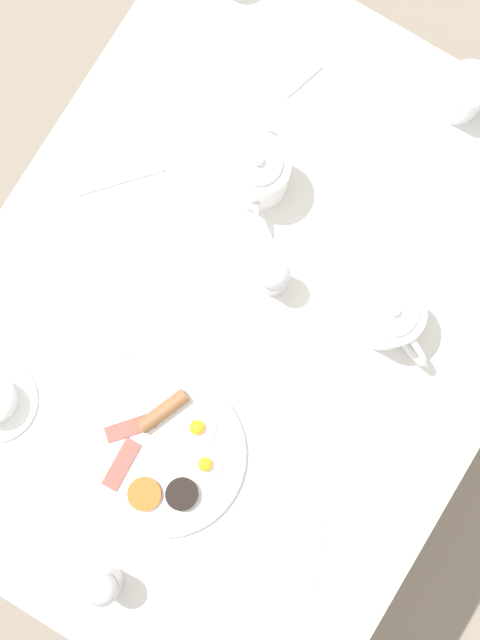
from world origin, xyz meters
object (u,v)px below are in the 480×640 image
object	(u,v)px
napkin_folded	(279,56)
fork_spare	(102,316)
pepper_grinder	(105,587)
salt_grinder	(274,277)
teapot_near	(389,317)
teapot_far	(258,171)
fork_by_plate	(121,180)
spoon_for_tea	(315,555)
water_glass_short	(464,93)
breakfast_plate	(165,454)

from	to	relation	value
napkin_folded	fork_spare	size ratio (longest dim) A/B	0.95
pepper_grinder	salt_grinder	world-z (taller)	same
teapot_near	teapot_far	size ratio (longest dim) A/B	1.04
fork_by_plate	spoon_for_tea	distance (m)	0.74
pepper_grinder	fork_spare	size ratio (longest dim) A/B	0.68
teapot_near	water_glass_short	bearing A→B (deg)	-55.26
teapot_near	fork_spare	distance (m)	0.50
teapot_near	teapot_far	bearing A→B (deg)	5.28
napkin_folded	spoon_for_tea	distance (m)	0.89
teapot_far	water_glass_short	distance (m)	0.39
salt_grinder	napkin_folded	world-z (taller)	salt_grinder
water_glass_short	salt_grinder	distance (m)	0.47
salt_grinder	fork_by_plate	bearing A→B (deg)	-2.85
salt_grinder	spoon_for_tea	xyz separation A→B (m)	(-0.30, 0.37, -0.06)
pepper_grinder	fork_spare	bearing A→B (deg)	-56.13
teapot_far	pepper_grinder	xyz separation A→B (m)	(-0.15, 0.73, 0.00)
pepper_grinder	fork_by_plate	bearing A→B (deg)	-59.46
fork_spare	spoon_for_tea	bearing A→B (deg)	163.36
salt_grinder	fork_by_plate	size ratio (longest dim) A/B	0.85
pepper_grinder	salt_grinder	distance (m)	0.59
fork_by_plate	fork_spare	xyz separation A→B (m)	(-0.10, 0.23, 0.00)
pepper_grinder	salt_grinder	size ratio (longest dim) A/B	1.00
salt_grinder	fork_spare	xyz separation A→B (m)	(0.23, 0.21, -0.06)
teapot_far	spoon_for_tea	bearing A→B (deg)	11.04
pepper_grinder	spoon_for_tea	distance (m)	0.36
teapot_near	salt_grinder	world-z (taller)	teapot_near
breakfast_plate	fork_by_plate	world-z (taller)	breakfast_plate
teapot_far	salt_grinder	world-z (taller)	teapot_far
teapot_far	fork_by_plate	size ratio (longest dim) A/B	1.43
spoon_for_tea	teapot_far	bearing A→B (deg)	-50.31
pepper_grinder	spoon_for_tea	size ratio (longest dim) A/B	0.73
teapot_near	fork_by_plate	world-z (taller)	teapot_near
water_glass_short	napkin_folded	distance (m)	0.34
water_glass_short	teapot_far	bearing A→B (deg)	52.63
teapot_far	water_glass_short	xyz separation A→B (m)	(-0.24, -0.31, -0.01)
salt_grinder	napkin_folded	xyz separation A→B (m)	(0.20, -0.36, -0.05)
teapot_near	water_glass_short	xyz separation A→B (m)	(0.09, -0.41, -0.01)
teapot_far	napkin_folded	distance (m)	0.24
fork_by_plate	pepper_grinder	bearing A→B (deg)	120.54
teapot_near	breakfast_plate	bearing A→B (deg)	85.45
water_glass_short	spoon_for_tea	distance (m)	0.84
teapot_far	pepper_grinder	bearing A→B (deg)	-17.27
breakfast_plate	pepper_grinder	size ratio (longest dim) A/B	2.56
breakfast_plate	napkin_folded	distance (m)	0.74
pepper_grinder	teapot_far	bearing A→B (deg)	-78.63
water_glass_short	napkin_folded	size ratio (longest dim) A/B	0.65
napkin_folded	fork_by_plate	bearing A→B (deg)	70.16
salt_grinder	fork_by_plate	xyz separation A→B (m)	(0.33, -0.02, -0.06)
napkin_folded	spoon_for_tea	xyz separation A→B (m)	(-0.51, 0.73, -0.00)
teapot_near	pepper_grinder	bearing A→B (deg)	97.31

